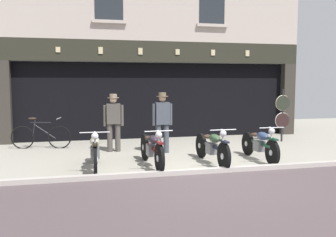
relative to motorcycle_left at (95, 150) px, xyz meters
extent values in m
cube|color=gray|center=(2.33, 3.97, -0.47)|extent=(22.29, 10.00, 0.08)
cube|color=#ADA59E|center=(2.33, -0.95, -0.42)|extent=(22.29, 0.16, 0.18)
cube|color=black|center=(2.33, 6.27, 0.87)|extent=(9.47, 4.00, 2.60)
cube|color=#332D28|center=(-2.60, 4.15, 0.87)|extent=(0.44, 0.36, 2.60)
cube|color=#332D28|center=(7.26, 4.15, 0.87)|extent=(0.44, 0.36, 2.60)
cube|color=#23282D|center=(2.33, 4.52, 1.00)|extent=(9.06, 0.03, 2.18)
cube|color=black|center=(2.33, 4.09, 2.52)|extent=(10.29, 0.24, 0.70)
cube|color=#C6B789|center=(-0.91, 3.95, 2.52)|extent=(0.14, 0.03, 0.17)
cube|color=#C6B789|center=(0.41, 3.95, 2.52)|extent=(0.14, 0.03, 0.22)
cube|color=#C6B789|center=(1.70, 3.95, 2.52)|extent=(0.14, 0.03, 0.22)
cube|color=#C6B789|center=(2.97, 3.95, 2.52)|extent=(0.14, 0.03, 0.18)
cube|color=#C6B789|center=(4.24, 3.95, 2.52)|extent=(0.14, 0.03, 0.20)
cube|color=#C6B789|center=(5.52, 3.95, 2.52)|extent=(0.14, 0.03, 0.21)
cube|color=#B4A59B|center=(2.33, 4.17, 4.14)|extent=(10.29, 0.40, 2.53)
cube|color=#B4A59B|center=(0.69, 3.92, 3.44)|extent=(1.10, 0.12, 0.10)
cube|color=#23282D|center=(4.18, 3.95, 4.14)|extent=(0.90, 0.02, 1.30)
cube|color=#B4A59B|center=(4.18, 3.92, 3.44)|extent=(1.10, 0.12, 0.10)
cylinder|color=black|center=(-0.02, -0.64, -0.10)|extent=(0.10, 0.65, 0.65)
cylinder|color=silver|center=(-0.02, -0.64, -0.10)|extent=(0.11, 0.15, 0.14)
cylinder|color=black|center=(0.03, 0.68, -0.10)|extent=(0.11, 0.65, 0.65)
cylinder|color=silver|center=(0.03, 0.68, -0.10)|extent=(0.12, 0.15, 0.14)
cube|color=black|center=(0.00, 0.02, 0.02)|extent=(0.12, 1.22, 0.07)
cube|color=slate|center=(0.00, 0.02, -0.05)|extent=(0.21, 0.33, 0.26)
ellipsoid|color=#A3A38B|center=(-0.01, -0.14, 0.22)|extent=(0.24, 0.47, 0.20)
ellipsoid|color=#38281E|center=(0.01, 0.26, 0.20)|extent=(0.21, 0.31, 0.10)
cube|color=black|center=(-0.02, -0.64, 0.24)|extent=(0.11, 0.36, 0.04)
sphere|color=silver|center=(-0.02, -0.58, 0.40)|extent=(0.15, 0.15, 0.15)
cylinder|color=silver|center=(-0.02, -0.58, 0.48)|extent=(0.62, 0.05, 0.02)
cylinder|color=silver|center=(-0.02, -0.60, 0.19)|extent=(0.05, 0.28, 0.60)
cylinder|color=black|center=(1.32, -0.74, -0.10)|extent=(0.10, 0.65, 0.65)
cylinder|color=silver|center=(1.32, -0.74, -0.10)|extent=(0.11, 0.15, 0.14)
cylinder|color=black|center=(1.26, 0.70, -0.10)|extent=(0.11, 0.65, 0.65)
cylinder|color=silver|center=(1.26, 0.70, -0.10)|extent=(0.12, 0.15, 0.14)
cube|color=#5C1416|center=(1.29, -0.02, 0.02)|extent=(0.13, 1.33, 0.07)
cube|color=slate|center=(1.29, -0.02, -0.05)|extent=(0.21, 0.33, 0.26)
ellipsoid|color=#271F2B|center=(1.29, -0.19, 0.22)|extent=(0.24, 0.47, 0.20)
ellipsoid|color=#38281E|center=(1.27, 0.24, 0.20)|extent=(0.21, 0.31, 0.10)
cube|color=#5C1416|center=(1.32, -0.74, 0.24)|extent=(0.11, 0.36, 0.04)
sphere|color=silver|center=(1.31, -0.68, 0.40)|extent=(0.15, 0.15, 0.15)
cylinder|color=silver|center=(1.31, -0.68, 0.48)|extent=(0.62, 0.05, 0.02)
cylinder|color=silver|center=(1.31, -0.70, 0.19)|extent=(0.05, 0.25, 0.61)
cylinder|color=black|center=(2.76, -0.80, -0.11)|extent=(0.09, 0.62, 0.62)
cylinder|color=silver|center=(2.76, -0.80, -0.11)|extent=(0.10, 0.14, 0.14)
cylinder|color=black|center=(2.72, 0.65, -0.11)|extent=(0.10, 0.63, 0.62)
cylinder|color=silver|center=(2.72, 0.65, -0.11)|extent=(0.11, 0.14, 0.14)
cube|color=black|center=(2.74, -0.07, 0.01)|extent=(0.11, 1.33, 0.07)
cube|color=slate|center=(2.74, -0.07, -0.06)|extent=(0.21, 0.33, 0.26)
ellipsoid|color=#2F472D|center=(2.74, -0.25, 0.21)|extent=(0.23, 0.47, 0.20)
ellipsoid|color=#38281E|center=(2.73, 0.19, 0.19)|extent=(0.21, 0.31, 0.10)
cube|color=black|center=(2.76, -0.80, 0.22)|extent=(0.11, 0.36, 0.04)
sphere|color=silver|center=(2.76, -0.74, 0.39)|extent=(0.15, 0.15, 0.15)
cylinder|color=silver|center=(2.76, -0.74, 0.47)|extent=(0.62, 0.04, 0.02)
cylinder|color=silver|center=(2.76, -0.76, 0.18)|extent=(0.04, 0.26, 0.61)
cylinder|color=black|center=(4.03, -0.63, -0.12)|extent=(0.07, 0.61, 0.61)
cylinder|color=silver|center=(4.03, -0.63, -0.12)|extent=(0.10, 0.13, 0.13)
cylinder|color=black|center=(4.04, 0.69, -0.12)|extent=(0.08, 0.61, 0.61)
cylinder|color=silver|center=(4.04, 0.69, -0.12)|extent=(0.11, 0.13, 0.13)
cube|color=#163E2B|center=(4.04, 0.03, 0.00)|extent=(0.08, 1.22, 0.07)
cube|color=slate|center=(4.04, 0.03, -0.07)|extent=(0.20, 0.32, 0.26)
ellipsoid|color=navy|center=(4.04, -0.12, 0.20)|extent=(0.22, 0.46, 0.20)
ellipsoid|color=#38281E|center=(4.04, 0.27, 0.18)|extent=(0.20, 0.30, 0.10)
cube|color=#163E2B|center=(4.03, -0.63, 0.20)|extent=(0.10, 0.36, 0.04)
sphere|color=silver|center=(4.03, -0.57, 0.38)|extent=(0.15, 0.15, 0.15)
cylinder|color=silver|center=(4.03, -0.57, 0.46)|extent=(0.62, 0.03, 0.02)
cylinder|color=silver|center=(4.03, -0.59, 0.17)|extent=(0.04, 0.26, 0.61)
cylinder|color=#47423D|center=(0.72, 2.02, -0.02)|extent=(0.15, 0.15, 0.80)
cylinder|color=#47423D|center=(0.50, 2.03, -0.02)|extent=(0.15, 0.15, 0.80)
cube|color=#47423D|center=(0.61, 2.02, 0.64)|extent=(0.39, 0.24, 0.56)
cube|color=white|center=(0.62, 2.14, 0.71)|extent=(0.14, 0.03, 0.32)
cube|color=maroon|center=(0.62, 2.15, 0.69)|extent=(0.05, 0.01, 0.29)
cylinder|color=#47423D|center=(0.84, 2.01, 0.59)|extent=(0.09, 0.09, 0.58)
cylinder|color=#47423D|center=(0.37, 2.04, 0.59)|extent=(0.09, 0.09, 0.58)
sphere|color=beige|center=(0.61, 2.02, 1.03)|extent=(0.19, 0.19, 0.19)
cylinder|color=#7F705B|center=(0.61, 2.02, 1.08)|extent=(0.33, 0.33, 0.01)
cylinder|color=#7F705B|center=(0.61, 2.02, 1.13)|extent=(0.20, 0.20, 0.11)
cylinder|color=#3D424C|center=(2.00, 1.52, -0.02)|extent=(0.15, 0.15, 0.81)
cylinder|color=#3D424C|center=(1.78, 1.51, -0.02)|extent=(0.15, 0.15, 0.81)
cube|color=#3D424C|center=(1.89, 1.51, 0.67)|extent=(0.39, 0.23, 0.61)
cube|color=silver|center=(1.88, 1.63, 0.74)|extent=(0.14, 0.02, 0.34)
cube|color=black|center=(1.88, 1.64, 0.73)|extent=(0.05, 0.01, 0.31)
cylinder|color=#3D424C|center=(2.12, 1.52, 0.63)|extent=(0.09, 0.09, 0.59)
cylinder|color=#3D424C|center=(1.65, 1.51, 0.63)|extent=(0.09, 0.09, 0.59)
sphere|color=tan|center=(1.89, 1.51, 1.07)|extent=(0.19, 0.19, 0.19)
cylinder|color=brown|center=(1.89, 1.51, 1.13)|extent=(0.33, 0.33, 0.01)
cylinder|color=brown|center=(1.89, 1.51, 1.18)|extent=(0.20, 0.20, 0.11)
cylinder|color=#232328|center=(6.13, 2.55, 0.43)|extent=(0.06, 0.06, 1.71)
cylinder|color=#23281E|center=(6.13, 2.53, 0.84)|extent=(0.49, 0.03, 0.49)
torus|color=beige|center=(6.13, 2.54, 0.84)|extent=(0.51, 0.04, 0.51)
cylinder|color=black|center=(6.13, 2.53, 0.27)|extent=(0.49, 0.03, 0.49)
torus|color=silver|center=(6.13, 2.54, 0.27)|extent=(0.51, 0.04, 0.51)
cube|color=beige|center=(0.90, 4.37, 1.26)|extent=(0.81, 0.02, 0.95)
cube|color=#232328|center=(0.90, 4.35, 1.63)|extent=(0.81, 0.01, 0.20)
torus|color=black|center=(-0.89, 2.92, -0.10)|extent=(0.68, 0.17, 0.69)
torus|color=black|center=(-1.94, 3.12, -0.10)|extent=(0.68, 0.17, 0.69)
cylinder|color=black|center=(-1.31, 3.00, 0.08)|extent=(0.63, 0.15, 0.45)
cylinder|color=black|center=(-1.42, 3.02, 0.34)|extent=(0.58, 0.14, 0.03)
cylinder|color=black|center=(-1.61, 3.06, 0.20)|extent=(0.12, 0.05, 0.52)
ellipsoid|color=#332319|center=(-1.65, 3.07, 0.46)|extent=(0.26, 0.16, 0.06)
cylinder|color=silver|center=(-0.89, 2.92, 0.46)|extent=(0.12, 0.49, 0.02)
camera|label=1|loc=(-0.36, -8.46, 1.53)|focal=40.26mm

